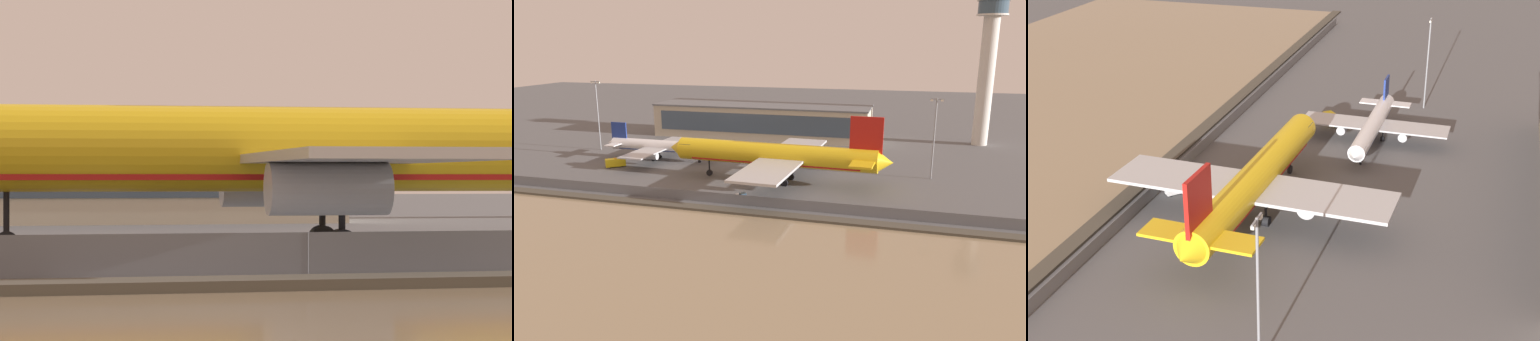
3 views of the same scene
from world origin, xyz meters
The scene contains 9 objects.
ground_plane centered at (0.00, 0.00, 0.00)m, with size 500.00×500.00×0.00m, color #565659.
shoreline_seawall centered at (0.00, -20.50, 0.25)m, with size 320.00×3.00×0.50m.
perimeter_fence centered at (0.00, -16.00, 1.13)m, with size 280.00×0.10×2.27m.
cargo_jet_yellow centered at (3.72, 3.58, 6.50)m, with size 56.26×47.91×17.02m.
passenger_jet_white centered at (-34.19, 16.55, 3.99)m, with size 36.20×30.93×10.45m.
baggage_tug centered at (0.31, -13.03, 0.81)m, with size 3.45×3.32×1.80m.
ops_van centered at (-42.66, 5.68, 1.28)m, with size 5.30×5.01×2.48m.
apron_light_mast_apron_west centered at (-59.63, 24.21, 12.04)m, with size 3.20×0.40×21.50m.
apron_light_mast_apron_east centered at (39.82, 16.52, 11.29)m, with size 3.20×0.40×20.05m.
Camera 3 is at (104.31, 39.30, 56.66)m, focal length 50.00 mm.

